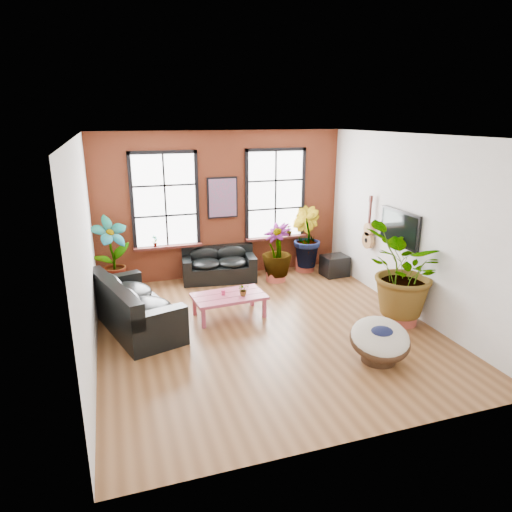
{
  "coord_description": "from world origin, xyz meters",
  "views": [
    {
      "loc": [
        -2.57,
        -7.31,
        3.8
      ],
      "look_at": [
        0.0,
        0.6,
        1.25
      ],
      "focal_mm": 32.0,
      "sensor_mm": 36.0,
      "label": 1
    }
  ],
  "objects": [
    {
      "name": "sill_plant_left",
      "position": [
        -1.65,
        3.13,
        1.04
      ],
      "size": [
        0.17,
        0.17,
        0.27
      ],
      "primitive_type": "imported",
      "rotation": [
        0.0,
        0.0,
        0.79
      ],
      "color": "#214B14",
      "rests_on": "room"
    },
    {
      "name": "pot_mid",
      "position": [
        1.09,
        2.41,
        0.17
      ],
      "size": [
        0.54,
        0.54,
        0.34
      ],
      "rotation": [
        0.0,
        0.0,
        -0.16
      ],
      "color": "#B04839",
      "rests_on": "ground"
    },
    {
      "name": "media_box",
      "position": [
        2.61,
        2.31,
        0.25
      ],
      "size": [
        0.64,
        0.54,
        0.51
      ],
      "rotation": [
        0.0,
        0.0,
        0.06
      ],
      "color": "black",
      "rests_on": "ground"
    },
    {
      "name": "sofa_back",
      "position": [
        -0.19,
        2.93,
        0.36
      ],
      "size": [
        1.83,
        1.06,
        0.8
      ],
      "rotation": [
        0.0,
        0.0,
        -0.13
      ],
      "color": "black",
      "rests_on": "ground"
    },
    {
      "name": "papasan_chair",
      "position": [
        1.36,
        -1.66,
        0.37
      ],
      "size": [
        1.2,
        1.21,
        0.72
      ],
      "rotation": [
        0.0,
        0.0,
        -0.29
      ],
      "color": "#3A2414",
      "rests_on": "ground"
    },
    {
      "name": "room",
      "position": [
        0.0,
        0.15,
        1.75
      ],
      "size": [
        6.04,
        6.54,
        3.54
      ],
      "color": "brown",
      "rests_on": "ground"
    },
    {
      "name": "coffee_table",
      "position": [
        -0.51,
        0.77,
        0.4
      ],
      "size": [
        1.46,
        0.9,
        0.54
      ],
      "rotation": [
        0.0,
        0.0,
        0.08
      ],
      "color": "#A13953",
      "rests_on": "ground"
    },
    {
      "name": "sill_plant_right",
      "position": [
        1.7,
        3.13,
        1.04
      ],
      "size": [
        0.19,
        0.19,
        0.27
      ],
      "primitive_type": "imported",
      "rotation": [
        0.0,
        0.0,
        3.49
      ],
      "color": "#214B14",
      "rests_on": "room"
    },
    {
      "name": "sofa_left",
      "position": [
        -2.34,
        0.82,
        0.43
      ],
      "size": [
        1.65,
        2.59,
        0.95
      ],
      "rotation": [
        0.0,
        0.0,
        1.86
      ],
      "color": "black",
      "rests_on": "ground"
    },
    {
      "name": "floor_plant_back_right",
      "position": [
        2.04,
        2.86,
        0.9
      ],
      "size": [
        0.82,
        0.95,
        1.51
      ],
      "primitive_type": "imported",
      "rotation": [
        0.0,
        0.0,
        1.77
      ],
      "color": "#214B14",
      "rests_on": "ground"
    },
    {
      "name": "poster",
      "position": [
        0.0,
        3.18,
        1.95
      ],
      "size": [
        0.74,
        0.06,
        0.98
      ],
      "color": "black",
      "rests_on": "room"
    },
    {
      "name": "tv_wall_unit",
      "position": [
        2.93,
        0.6,
        1.54
      ],
      "size": [
        0.13,
        1.86,
        1.2
      ],
      "color": "black",
      "rests_on": "room"
    },
    {
      "name": "floor_plant_right_wall",
      "position": [
        2.52,
        -0.58,
        1.05
      ],
      "size": [
        2.12,
        2.1,
        1.78
      ],
      "primitive_type": "imported",
      "rotation": [
        0.0,
        0.0,
        3.87
      ],
      "color": "#214B14",
      "rests_on": "ground"
    },
    {
      "name": "floor_plant_mid",
      "position": [
        1.11,
        2.41,
        0.77
      ],
      "size": [
        0.94,
        0.94,
        1.26
      ],
      "primitive_type": "imported",
      "rotation": [
        0.0,
        0.0,
        5.16
      ],
      "color": "#214B14",
      "rests_on": "ground"
    },
    {
      "name": "pot_back_right",
      "position": [
        2.06,
        2.88,
        0.17
      ],
      "size": [
        0.53,
        0.53,
        0.35
      ],
      "rotation": [
        0.0,
        0.0,
        0.12
      ],
      "color": "#B04839",
      "rests_on": "ground"
    },
    {
      "name": "table_plant",
      "position": [
        -0.24,
        0.65,
        0.57
      ],
      "size": [
        0.24,
        0.22,
        0.25
      ],
      "primitive_type": "imported",
      "rotation": [
        0.0,
        0.0,
        0.12
      ],
      "color": "#214B14",
      "rests_on": "coffee_table"
    },
    {
      "name": "pot_right_wall",
      "position": [
        2.56,
        -0.57,
        0.21
      ],
      "size": [
        0.74,
        0.74,
        0.41
      ],
      "rotation": [
        0.0,
        0.0,
        0.43
      ],
      "color": "#B04839",
      "rests_on": "ground"
    },
    {
      "name": "floor_plant_back_left",
      "position": [
        -2.62,
        2.72,
        0.96
      ],
      "size": [
        1.02,
        0.9,
        1.61
      ],
      "primitive_type": "imported",
      "rotation": [
        0.0,
        0.0,
        0.47
      ],
      "color": "#214B14",
      "rests_on": "ground"
    },
    {
      "name": "pot_back_left",
      "position": [
        -2.66,
        2.72,
        0.18
      ],
      "size": [
        0.58,
        0.58,
        0.35
      ],
      "rotation": [
        0.0,
        0.0,
        0.25
      ],
      "color": "#B04839",
      "rests_on": "ground"
    }
  ]
}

